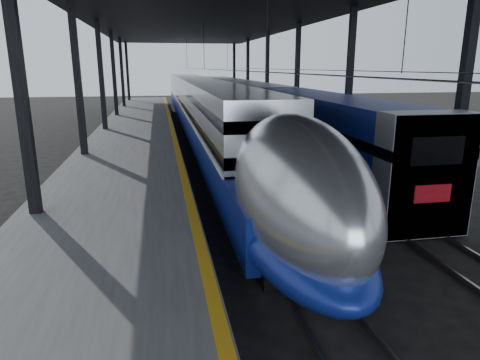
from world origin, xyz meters
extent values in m
plane|color=black|center=(0.00, 0.00, 0.00)|extent=(160.00, 160.00, 0.00)
cube|color=#4C4C4F|center=(-3.50, 20.00, 0.50)|extent=(6.00, 80.00, 1.00)
cube|color=#C89112|center=(-0.70, 20.00, 1.00)|extent=(0.30, 80.00, 0.01)
cube|color=slate|center=(1.28, 20.00, 0.08)|extent=(0.08, 80.00, 0.16)
cube|color=slate|center=(2.72, 20.00, 0.08)|extent=(0.08, 80.00, 0.16)
cube|color=slate|center=(6.28, 20.00, 0.08)|extent=(0.08, 80.00, 0.16)
cube|color=slate|center=(7.72, 20.00, 0.08)|extent=(0.08, 80.00, 0.16)
cube|color=black|center=(-5.80, 5.00, 4.50)|extent=(0.35, 0.35, 9.00)
cube|color=black|center=(9.60, 5.00, 4.50)|extent=(0.35, 0.35, 9.00)
cube|color=black|center=(-5.80, 15.00, 4.50)|extent=(0.35, 0.35, 9.00)
cube|color=black|center=(9.60, 15.00, 4.50)|extent=(0.35, 0.35, 9.00)
cube|color=black|center=(-5.80, 25.00, 4.50)|extent=(0.35, 0.35, 9.00)
cube|color=black|center=(9.60, 25.00, 4.50)|extent=(0.35, 0.35, 9.00)
cube|color=black|center=(-5.80, 35.00, 4.50)|extent=(0.35, 0.35, 9.00)
cube|color=black|center=(9.60, 35.00, 4.50)|extent=(0.35, 0.35, 9.00)
cube|color=black|center=(-5.80, 45.00, 4.50)|extent=(0.35, 0.35, 9.00)
cube|color=black|center=(9.60, 45.00, 4.50)|extent=(0.35, 0.35, 9.00)
cube|color=black|center=(-5.80, 55.00, 4.50)|extent=(0.35, 0.35, 9.00)
cube|color=black|center=(9.60, 55.00, 4.50)|extent=(0.35, 0.35, 9.00)
cube|color=black|center=(1.90, 20.00, 9.25)|extent=(18.00, 75.00, 0.45)
cylinder|color=slate|center=(2.00, 20.00, 5.50)|extent=(0.03, 74.00, 0.03)
cylinder|color=slate|center=(7.00, 20.00, 5.50)|extent=(0.03, 74.00, 0.03)
cube|color=silver|center=(2.00, 32.99, 2.46)|extent=(3.11, 57.00, 4.28)
cube|color=navy|center=(2.00, 31.49, 1.12)|extent=(3.19, 62.00, 1.66)
cube|color=silver|center=(2.00, 32.99, 1.98)|extent=(3.21, 57.00, 0.11)
cube|color=black|center=(2.00, 32.99, 3.70)|extent=(3.15, 57.00, 0.45)
cube|color=black|center=(2.00, 32.99, 2.46)|extent=(3.15, 57.00, 0.45)
ellipsoid|color=silver|center=(2.00, 1.49, 2.30)|extent=(3.11, 8.40, 4.28)
ellipsoid|color=navy|center=(2.00, 1.49, 1.07)|extent=(3.19, 8.40, 1.82)
ellipsoid|color=black|center=(2.00, -1.11, 3.16)|extent=(1.61, 2.20, 0.96)
cube|color=black|center=(2.00, 1.49, 0.20)|extent=(2.36, 2.60, 0.40)
cube|color=black|center=(2.00, 23.49, 0.20)|extent=(2.36, 2.60, 0.40)
cube|color=navy|center=(7.00, 11.50, 2.17)|extent=(3.04, 18.00, 4.13)
cube|color=gray|center=(7.00, 3.10, 2.17)|extent=(3.09, 1.20, 4.18)
cube|color=black|center=(7.00, 2.48, 3.09)|extent=(1.85, 0.06, 0.92)
cube|color=maroon|center=(7.00, 2.48, 1.68)|extent=(1.30, 0.06, 0.60)
cube|color=gray|center=(7.00, 30.50, 2.17)|extent=(3.04, 18.00, 4.13)
cube|color=gray|center=(7.00, 49.50, 2.17)|extent=(3.04, 18.00, 4.13)
cube|color=black|center=(7.00, 5.50, 0.18)|extent=(2.39, 2.40, 0.36)
cube|color=black|center=(7.00, 27.50, 0.18)|extent=(2.39, 2.40, 0.36)
camera|label=1|loc=(-1.62, -9.46, 5.68)|focal=32.00mm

